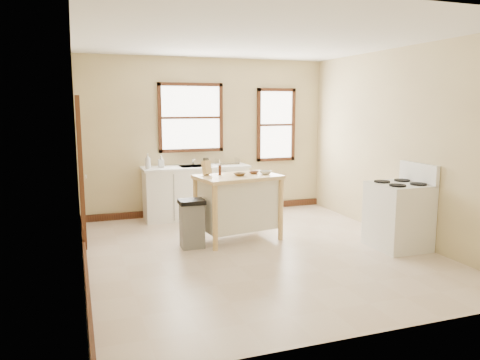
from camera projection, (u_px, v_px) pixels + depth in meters
The scene contains 23 objects.
floor at pixel (257, 251), 6.36m from camera, with size 5.00×5.00×0.00m, color beige.
ceiling at pixel (259, 39), 5.92m from camera, with size 5.00×5.00×0.00m, color white.
wall_back at pixel (207, 137), 8.47m from camera, with size 4.50×0.04×2.80m, color beige.
wall_left at pixel (77, 155), 5.40m from camera, with size 0.04×5.00×2.80m, color beige.
wall_right at pixel (400, 144), 6.88m from camera, with size 0.04×5.00×2.80m, color beige.
window_main at pixel (191, 118), 8.30m from camera, with size 1.17×0.06×1.22m, color #3D1C10, non-canonical shape.
window_side at pixel (276, 125), 8.86m from camera, with size 0.77×0.06×1.37m, color #3D1C10, non-canonical shape.
door_left at pixel (81, 170), 6.68m from camera, with size 0.06×0.90×2.10m, color #3D1C10.
baseboard_back at pixel (208, 209), 8.65m from camera, with size 4.50×0.04×0.12m, color #3D1C10.
baseboard_left at pixel (86, 266), 5.62m from camera, with size 0.04×5.00×0.12m, color #3D1C10.
sink_counter at pixel (196, 192), 8.24m from camera, with size 1.86×0.62×0.92m, color white, non-canonical shape.
faucet at pixel (193, 159), 8.32m from camera, with size 0.03×0.03×0.22m, color silver.
soap_bottle_a at pixel (148, 161), 7.78m from camera, with size 0.10×0.10×0.25m, color #B2B2B2.
soap_bottle_b at pixel (161, 162), 7.94m from camera, with size 0.09×0.09×0.21m, color #B2B2B2.
dish_rack at pixel (227, 162), 8.34m from camera, with size 0.39×0.30×0.10m, color silver, non-canonical shape.
kitchen_island at pixel (238, 208), 6.87m from camera, with size 1.17×0.75×0.96m, color #EBC18A, non-canonical shape.
knife_block at pixel (207, 168), 6.81m from camera, with size 0.10×0.10×0.20m, color #DEAD74, non-canonical shape.
pepper_grinder at pixel (220, 170), 6.80m from camera, with size 0.04×0.04×0.15m, color #462213.
bowl_a at pixel (240, 174), 6.75m from camera, with size 0.17×0.17×0.04m, color brown.
bowl_b at pixel (254, 172), 6.96m from camera, with size 0.15×0.15×0.04m, color brown.
bowl_c at pixel (266, 172), 6.89m from camera, with size 0.17×0.17×0.05m, color silver.
trash_bin at pixel (192, 224), 6.50m from camera, with size 0.35×0.30×0.68m, color slate, non-canonical shape.
gas_stove at pixel (399, 206), 6.45m from camera, with size 0.73×0.74×1.18m, color white, non-canonical shape.
Camera 1 is at (-2.26, -5.70, 1.97)m, focal length 35.00 mm.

